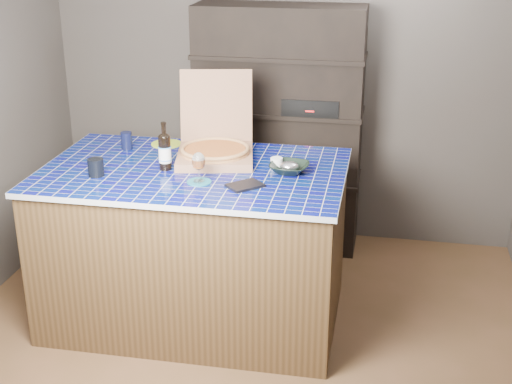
% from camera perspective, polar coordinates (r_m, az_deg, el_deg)
% --- Properties ---
extents(room, '(3.50, 3.50, 3.50)m').
position_cam_1_polar(room, '(3.72, -1.97, 3.56)').
color(room, brown).
rests_on(room, ground).
extents(shelving_unit, '(1.20, 0.41, 1.80)m').
position_cam_1_polar(shelving_unit, '(5.26, 1.87, 5.02)').
color(shelving_unit, black).
rests_on(shelving_unit, floor).
extents(kitchen_island, '(1.80, 1.15, 0.98)m').
position_cam_1_polar(kitchen_island, '(4.41, -4.83, -4.15)').
color(kitchen_island, '#4A331D').
rests_on(kitchen_island, floor).
extents(pizza_box, '(0.56, 0.63, 0.50)m').
position_cam_1_polar(pizza_box, '(4.36, -3.28, 3.53)').
color(pizza_box, '#8F654A').
rests_on(pizza_box, kitchen_island).
extents(mead_bottle, '(0.08, 0.08, 0.29)m').
position_cam_1_polar(mead_bottle, '(4.20, -7.31, 3.27)').
color(mead_bottle, black).
rests_on(mead_bottle, kitchen_island).
extents(teal_trivet, '(0.14, 0.14, 0.01)m').
position_cam_1_polar(teal_trivet, '(4.01, -4.57, 0.82)').
color(teal_trivet, '#166076').
rests_on(teal_trivet, kitchen_island).
extents(wine_glass, '(0.08, 0.08, 0.17)m').
position_cam_1_polar(wine_glass, '(3.97, -4.62, 2.42)').
color(wine_glass, white).
rests_on(wine_glass, teal_trivet).
extents(tumbler, '(0.09, 0.09, 0.10)m').
position_cam_1_polar(tumbler, '(4.18, -12.70, 1.93)').
color(tumbler, black).
rests_on(tumbler, kitchen_island).
extents(dvd_case, '(0.23, 0.23, 0.01)m').
position_cam_1_polar(dvd_case, '(3.93, -0.89, 0.53)').
color(dvd_case, black).
rests_on(dvd_case, kitchen_island).
extents(bowl, '(0.25, 0.25, 0.06)m').
position_cam_1_polar(bowl, '(4.14, 2.67, 1.94)').
color(bowl, black).
rests_on(bowl, kitchen_island).
extents(foil_contents, '(0.11, 0.09, 0.05)m').
position_cam_1_polar(foil_contents, '(4.14, 2.67, 2.09)').
color(foil_contents, silver).
rests_on(foil_contents, bowl).
extents(white_jar, '(0.07, 0.07, 0.06)m').
position_cam_1_polar(white_jar, '(4.21, 1.66, 2.34)').
color(white_jar, white).
rests_on(white_jar, kitchen_island).
extents(navy_cup, '(0.07, 0.07, 0.11)m').
position_cam_1_polar(navy_cup, '(4.62, -10.32, 4.07)').
color(navy_cup, black).
rests_on(navy_cup, kitchen_island).
extents(green_trivet, '(0.20, 0.20, 0.01)m').
position_cam_1_polar(green_trivet, '(4.69, -7.17, 3.84)').
color(green_trivet, '#9FB927').
rests_on(green_trivet, kitchen_island).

